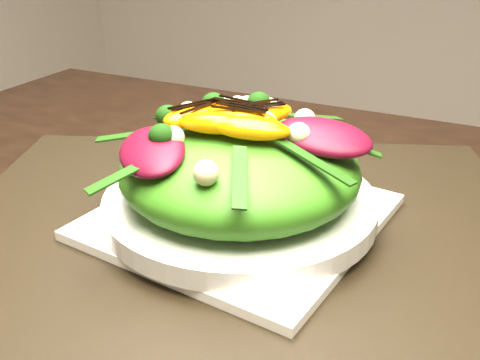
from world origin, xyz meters
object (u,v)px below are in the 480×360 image
at_px(plate_base, 240,216).
at_px(lettuce_mound, 240,169).
at_px(placemat, 240,222).
at_px(orange_segment, 243,112).
at_px(salad_bowl, 240,203).

distance_m(plate_base, lettuce_mound, 0.05).
distance_m(placemat, plate_base, 0.01).
height_order(placemat, plate_base, plate_base).
bearing_deg(lettuce_mound, orange_segment, 110.76).
bearing_deg(salad_bowl, plate_base, 0.00).
relative_size(plate_base, salad_bowl, 0.94).
bearing_deg(placemat, orange_segment, 110.76).
relative_size(placemat, lettuce_mound, 2.50).
bearing_deg(orange_segment, lettuce_mound, -69.24).
distance_m(salad_bowl, lettuce_mound, 0.04).
xyz_separation_m(placemat, lettuce_mound, (-0.00, 0.00, 0.06)).
bearing_deg(placemat, plate_base, 165.96).
bearing_deg(placemat, salad_bowl, 165.96).
xyz_separation_m(plate_base, lettuce_mound, (0.00, 0.00, 0.05)).
distance_m(salad_bowl, orange_segment, 0.09).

